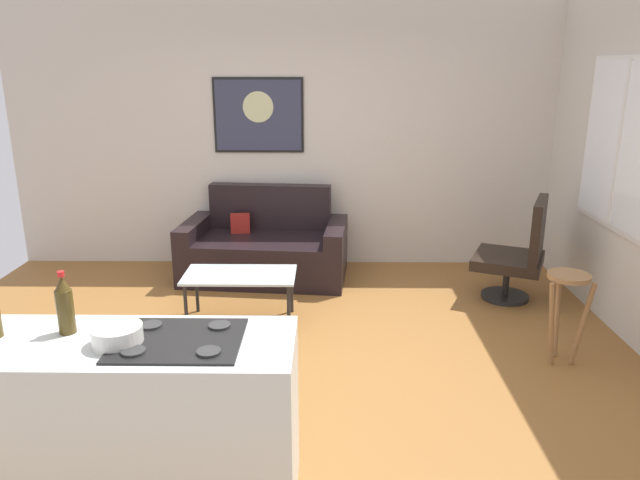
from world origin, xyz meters
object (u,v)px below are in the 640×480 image
(coffee_table, at_px, (240,278))
(mixing_bowl, at_px, (117,336))
(armchair, at_px, (519,253))
(bar_stool, at_px, (567,296))
(soda_bottle_2, at_px, (65,305))
(wall_painting, at_px, (258,115))
(couch, at_px, (265,249))

(coffee_table, height_order, mixing_bowl, mixing_bowl)
(coffee_table, bearing_deg, armchair, 11.83)
(bar_stool, distance_m, mixing_bowl, 3.15)
(soda_bottle_2, height_order, wall_painting, wall_painting)
(couch, bearing_deg, armchair, -14.73)
(mixing_bowl, height_order, wall_painting, wall_painting)
(bar_stool, relative_size, mixing_bowl, 2.95)
(couch, relative_size, wall_painting, 1.83)
(armchair, bearing_deg, soda_bottle_2, -139.14)
(bar_stool, xyz_separation_m, wall_painting, (-2.47, 2.32, 1.11))
(mixing_bowl, bearing_deg, armchair, 44.98)
(soda_bottle_2, bearing_deg, mixing_bowl, -23.38)
(bar_stool, height_order, mixing_bowl, mixing_bowl)
(coffee_table, xyz_separation_m, wall_painting, (0.01, 1.62, 1.23))
(couch, distance_m, soda_bottle_2, 3.41)
(coffee_table, relative_size, armchair, 0.96)
(armchair, height_order, bar_stool, armchair)
(soda_bottle_2, height_order, mixing_bowl, soda_bottle_2)
(armchair, relative_size, wall_painting, 1.04)
(armchair, distance_m, soda_bottle_2, 4.06)
(couch, bearing_deg, mixing_bowl, -95.66)
(mixing_bowl, xyz_separation_m, wall_painting, (0.25, 3.84, 0.70))
(couch, relative_size, bar_stool, 2.49)
(bar_stool, bearing_deg, soda_bottle_2, -154.96)
(armchair, distance_m, bar_stool, 1.23)
(soda_bottle_2, bearing_deg, armchair, 40.86)
(coffee_table, bearing_deg, mixing_bowl, -96.11)
(coffee_table, bearing_deg, wall_painting, 89.50)
(armchair, xyz_separation_m, soda_bottle_2, (-3.04, -2.63, 0.57))
(coffee_table, xyz_separation_m, bar_stool, (2.48, -0.70, 0.13))
(coffee_table, relative_size, wall_painting, 0.99)
(mixing_bowl, relative_size, wall_painting, 0.25)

